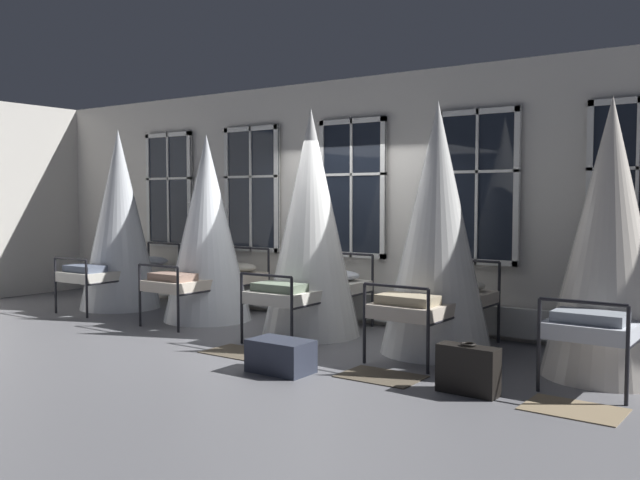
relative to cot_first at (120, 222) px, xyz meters
The scene contains 13 objects.
ground 4.02m from the cot_first, ahead, with size 23.51×23.51×0.00m, color slate.
back_wall_with_windows 3.95m from the cot_first, 16.69° to the left, with size 12.76×0.10×3.46m, color silver.
window_bank 3.91m from the cot_first, 15.01° to the left, with size 8.54×0.10×2.81m.
cot_first is the anchor object (origin of this frame).
cot_second 1.93m from the cot_first, ahead, with size 1.28×1.90×2.69m.
cot_third 3.81m from the cot_first, ahead, with size 1.28×1.91×2.92m.
cot_fourth 5.59m from the cot_first, ahead, with size 1.28×1.91×2.87m.
cot_fifth 7.45m from the cot_first, ahead, with size 1.28×1.90×2.77m.
rug_third 4.24m from the cot_first, 19.82° to the right, with size 0.80×0.56×0.01m, color brown.
rug_fourth 5.96m from the cot_first, 13.56° to the right, with size 0.80×0.56×0.01m, color brown.
rug_fifth 7.74m from the cot_first, 10.27° to the right, with size 0.80×0.56×0.01m, color #8E7A5B.
suitcase_dark 6.83m from the cot_first, 12.21° to the right, with size 0.57×0.23×0.47m.
travel_trunk 5.17m from the cot_first, 20.74° to the right, with size 0.64×0.40×0.33m, color #2D3342.
Camera 1 is at (5.28, -7.01, 1.78)m, focal length 39.08 mm.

